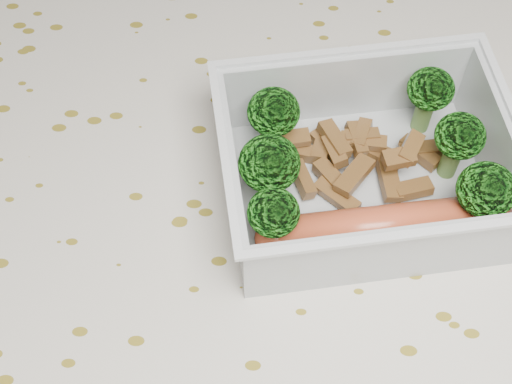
{
  "coord_description": "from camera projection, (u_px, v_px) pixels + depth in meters",
  "views": [
    {
      "loc": [
        -0.0,
        -0.22,
        1.14
      ],
      "look_at": [
        -0.01,
        0.0,
        0.78
      ],
      "focal_mm": 50.0,
      "sensor_mm": 36.0,
      "label": 1
    }
  ],
  "objects": [
    {
      "name": "meat_pile",
      "position": [
        356.0,
        157.0,
        0.45
      ],
      "size": [
        0.12,
        0.07,
        0.03
      ],
      "color": "brown",
      "rests_on": "lunch_container"
    },
    {
      "name": "tablecloth",
      "position": [
        269.0,
        249.0,
        0.47
      ],
      "size": [
        1.46,
        0.96,
        0.19
      ],
      "color": "beige",
      "rests_on": "dining_table"
    },
    {
      "name": "sausage",
      "position": [
        383.0,
        227.0,
        0.42
      ],
      "size": [
        0.15,
        0.05,
        0.03
      ],
      "color": "#C74E2C",
      "rests_on": "lunch_container"
    },
    {
      "name": "dining_table",
      "position": [
        268.0,
        281.0,
        0.52
      ],
      "size": [
        1.4,
        0.9,
        0.75
      ],
      "color": "brown",
      "rests_on": "ground"
    },
    {
      "name": "broccoli_florets",
      "position": [
        360.0,
        154.0,
        0.42
      ],
      "size": [
        0.16,
        0.12,
        0.05
      ],
      "color": "#608C3F",
      "rests_on": "lunch_container"
    },
    {
      "name": "lunch_container",
      "position": [
        364.0,
        173.0,
        0.44
      ],
      "size": [
        0.19,
        0.16,
        0.06
      ],
      "color": "silver",
      "rests_on": "tablecloth"
    }
  ]
}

